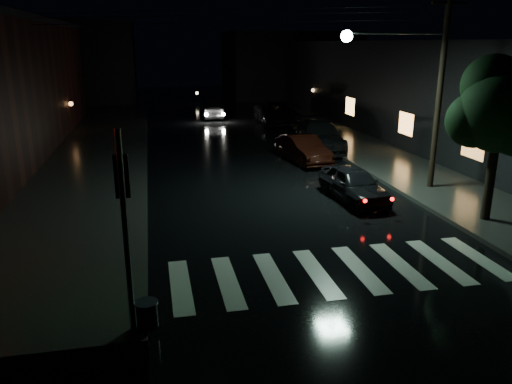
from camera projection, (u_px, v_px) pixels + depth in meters
ground at (231, 291)px, 12.30m from camera, size 120.00×120.00×0.00m
sidewalk_left at (85, 166)px, 24.41m from camera, size 6.00×44.00×0.15m
sidewalk_right at (370, 153)px, 27.38m from camera, size 4.00×44.00×0.15m
building_right at (449, 90)px, 31.67m from camera, size 10.00×40.00×6.00m
building_far_left at (65, 61)px, 51.35m from camera, size 14.00×10.00×8.00m
building_far_right at (290, 64)px, 56.24m from camera, size 14.00×10.00×7.00m
crosswalk at (338, 271)px, 13.36m from camera, size 9.00×3.00×0.01m
signal_pole_corner at (136, 266)px, 10.07m from camera, size 0.68×0.61×4.20m
street_tree at (498, 112)px, 15.99m from camera, size 3.10×2.90×5.40m
utility_pole at (426, 77)px, 19.29m from camera, size 4.92×0.44×8.00m
parked_car_a at (354, 184)px, 19.16m from camera, size 1.83×3.99×1.32m
parked_car_b at (303, 149)px, 25.31m from camera, size 2.01×4.34×1.38m
parked_car_c at (319, 136)px, 28.23m from camera, size 3.03×5.88×1.63m
parked_car_d at (277, 113)px, 37.21m from camera, size 2.97×5.98×1.63m
oncoming_car at (212, 109)px, 40.11m from camera, size 1.70×4.35×1.41m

